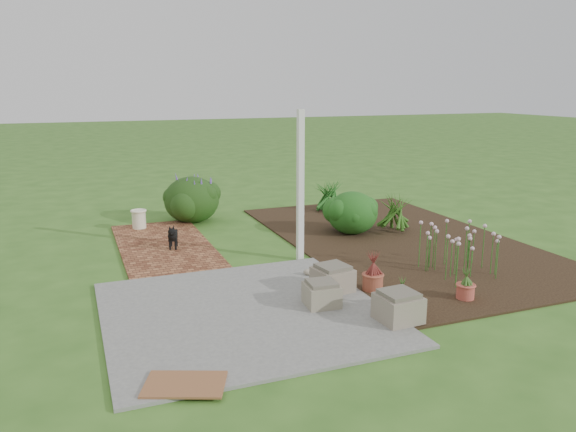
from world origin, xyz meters
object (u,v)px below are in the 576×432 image
object	(u,v)px
black_dog	(173,235)
evergreen_shrub	(352,212)
cream_ceramic_urn	(139,219)
stone_trough_near	(398,308)

from	to	relation	value
black_dog	evergreen_shrub	xyz separation A→B (m)	(3.49, -0.13, 0.17)
black_dog	evergreen_shrub	bearing A→B (deg)	12.20
black_dog	cream_ceramic_urn	distance (m)	1.76
black_dog	evergreen_shrub	size ratio (longest dim) A/B	0.47
evergreen_shrub	cream_ceramic_urn	bearing A→B (deg)	154.48
black_dog	cream_ceramic_urn	size ratio (longest dim) A/B	1.28
stone_trough_near	cream_ceramic_urn	size ratio (longest dim) A/B	1.32
black_dog	cream_ceramic_urn	bearing A→B (deg)	116.90
black_dog	evergreen_shrub	world-z (taller)	evergreen_shrub
stone_trough_near	evergreen_shrub	size ratio (longest dim) A/B	0.49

